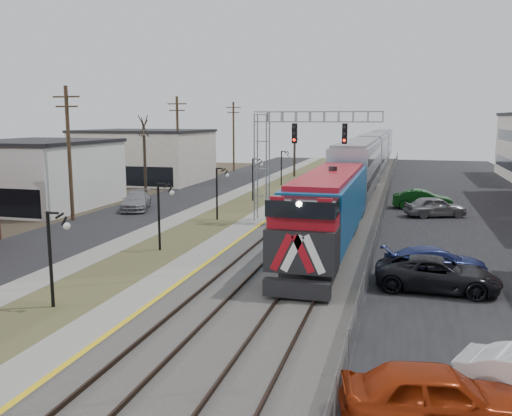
% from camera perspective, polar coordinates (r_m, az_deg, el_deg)
% --- Properties ---
extents(street_west, '(7.00, 120.00, 0.04)m').
position_cam_1_polar(street_west, '(50.39, -9.51, 0.59)').
color(street_west, black).
rests_on(street_west, ground).
extents(sidewalk, '(2.00, 120.00, 0.08)m').
position_cam_1_polar(sidewalk, '(48.68, -4.70, 0.40)').
color(sidewalk, gray).
rests_on(sidewalk, ground).
extents(grass_median, '(4.00, 120.00, 0.06)m').
position_cam_1_polar(grass_median, '(47.74, -1.31, 0.24)').
color(grass_median, '#4A512B').
rests_on(grass_median, ground).
extents(platform, '(2.00, 120.00, 0.24)m').
position_cam_1_polar(platform, '(46.97, 2.19, 0.19)').
color(platform, gray).
rests_on(platform, ground).
extents(ballast_bed, '(8.00, 120.00, 0.20)m').
position_cam_1_polar(ballast_bed, '(46.10, 8.25, -0.10)').
color(ballast_bed, '#595651').
rests_on(ballast_bed, ground).
extents(parking_lot, '(16.00, 120.00, 0.04)m').
position_cam_1_polar(parking_lot, '(46.23, 23.17, -0.84)').
color(parking_lot, black).
rests_on(parking_lot, ground).
extents(platform_edge, '(0.24, 120.00, 0.01)m').
position_cam_1_polar(platform_edge, '(46.75, 3.25, 0.30)').
color(platform_edge, gold).
rests_on(platform_edge, platform).
extents(track_near, '(1.58, 120.00, 0.15)m').
position_cam_1_polar(track_near, '(46.36, 5.81, 0.22)').
color(track_near, '#2D2119').
rests_on(track_near, ballast_bed).
extents(track_far, '(1.58, 120.00, 0.15)m').
position_cam_1_polar(track_far, '(45.92, 10.12, 0.04)').
color(track_far, '#2D2119').
rests_on(track_far, ballast_bed).
extents(train, '(3.00, 85.85, 5.33)m').
position_cam_1_polar(train, '(65.81, 11.86, 5.10)').
color(train, '#125593').
rests_on(train, ground).
extents(signal_gantry, '(9.00, 1.07, 8.15)m').
position_cam_1_polar(signal_gantry, '(39.09, 3.06, 6.39)').
color(signal_gantry, gray).
rests_on(signal_gantry, ground).
extents(lampposts, '(0.14, 62.14, 4.00)m').
position_cam_1_polar(lampposts, '(32.00, -9.96, -0.87)').
color(lampposts, black).
rests_on(lampposts, ground).
extents(utility_poles, '(0.28, 80.28, 10.00)m').
position_cam_1_polar(utility_poles, '(42.67, -19.06, 5.36)').
color(utility_poles, '#4C3823').
rests_on(utility_poles, ground).
extents(fence, '(0.04, 120.00, 1.60)m').
position_cam_1_polar(fence, '(45.67, 13.51, 0.54)').
color(fence, gray).
rests_on(fence, ground).
extents(bare_trees, '(12.30, 42.30, 5.95)m').
position_cam_1_polar(bare_trees, '(54.08, -8.97, 4.06)').
color(bare_trees, '#382D23').
rests_on(bare_trees, ground).
extents(car_lot_a, '(5.03, 2.77, 1.62)m').
position_cam_1_polar(car_lot_a, '(14.85, 18.53, -18.45)').
color(car_lot_a, '#992A0B').
rests_on(car_lot_a, ground).
extents(car_lot_c, '(5.48, 2.66, 1.50)m').
position_cam_1_polar(car_lot_c, '(25.59, 18.55, -6.69)').
color(car_lot_c, black).
rests_on(car_lot_c, ground).
extents(car_lot_d, '(5.39, 3.60, 1.45)m').
position_cam_1_polar(car_lot_d, '(27.75, 18.35, -5.49)').
color(car_lot_d, navy).
rests_on(car_lot_d, ground).
extents(car_lot_e, '(5.07, 3.44, 1.60)m').
position_cam_1_polar(car_lot_e, '(44.50, 18.35, 0.09)').
color(car_lot_e, slate).
rests_on(car_lot_e, ground).
extents(car_lot_f, '(4.96, 1.81, 1.62)m').
position_cam_1_polar(car_lot_f, '(48.03, 17.11, 0.82)').
color(car_lot_f, '#0C3C10').
rests_on(car_lot_f, ground).
extents(car_street_b, '(3.72, 5.57, 1.50)m').
position_cam_1_polar(car_street_b, '(46.65, -12.51, 0.70)').
color(car_street_b, gray).
rests_on(car_street_b, ground).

